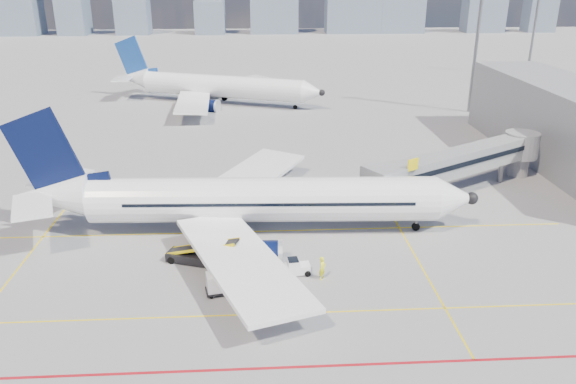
% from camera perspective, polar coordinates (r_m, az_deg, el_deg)
% --- Properties ---
extents(ground, '(420.00, 420.00, 0.00)m').
position_cam_1_polar(ground, '(47.02, -3.27, -8.23)').
color(ground, gray).
rests_on(ground, ground).
extents(apron_markings, '(90.00, 35.12, 0.01)m').
position_cam_1_polar(apron_markings, '(43.67, -4.02, -10.79)').
color(apron_markings, yellow).
rests_on(apron_markings, ground).
extents(jet_bridge, '(23.55, 15.78, 6.30)m').
position_cam_1_polar(jet_bridge, '(65.24, 17.72, 3.05)').
color(jet_bridge, '#909398').
rests_on(jet_bridge, ground).
extents(terminal_block, '(10.00, 42.00, 10.00)m').
position_cam_1_polar(terminal_block, '(79.84, 26.72, 5.99)').
color(terminal_block, '#909398').
rests_on(terminal_block, ground).
extents(floodlight_mast_ne, '(3.20, 0.61, 25.45)m').
position_cam_1_polar(floodlight_mast_ne, '(103.43, 18.73, 15.09)').
color(floodlight_mast_ne, slate).
rests_on(floodlight_mast_ne, ground).
extents(floodlight_mast_far, '(3.20, 0.61, 25.45)m').
position_cam_1_polar(floodlight_mast_far, '(146.27, 23.91, 16.02)').
color(floodlight_mast_far, slate).
rests_on(floodlight_mast_far, ground).
extents(distant_skyline, '(245.73, 12.66, 31.12)m').
position_cam_1_polar(distant_skyline, '(231.52, -6.94, 18.35)').
color(distant_skyline, slate).
rests_on(distant_skyline, ground).
extents(main_aircraft, '(43.62, 37.99, 12.71)m').
position_cam_1_polar(main_aircraft, '(52.89, -4.50, -0.86)').
color(main_aircraft, white).
rests_on(main_aircraft, ground).
extents(second_aircraft, '(40.19, 34.06, 12.22)m').
position_cam_1_polar(second_aircraft, '(107.41, -7.49, 10.61)').
color(second_aircraft, white).
rests_on(second_aircraft, ground).
extents(baggage_tug, '(2.16, 1.45, 1.42)m').
position_cam_1_polar(baggage_tug, '(46.47, 0.84, -7.62)').
color(baggage_tug, white).
rests_on(baggage_tug, ground).
extents(cargo_dolly, '(3.33, 1.96, 1.71)m').
position_cam_1_polar(cargo_dolly, '(44.15, -6.36, -9.07)').
color(cargo_dolly, black).
rests_on(cargo_dolly, ground).
extents(belt_loader, '(6.54, 3.48, 2.65)m').
position_cam_1_polar(belt_loader, '(48.87, -9.43, -6.37)').
color(belt_loader, black).
rests_on(belt_loader, ground).
extents(ramp_worker, '(0.79, 0.87, 2.00)m').
position_cam_1_polar(ramp_worker, '(45.74, 3.51, -7.72)').
color(ramp_worker, '#F9FF1A').
rests_on(ramp_worker, ground).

